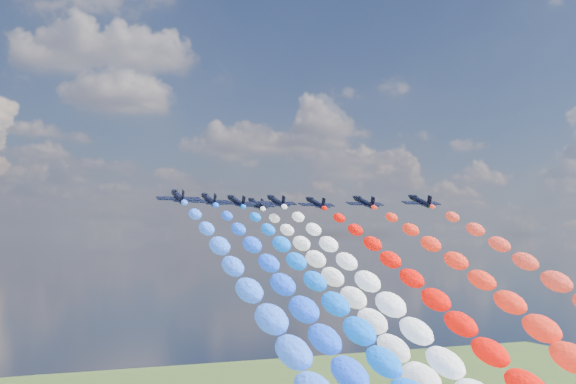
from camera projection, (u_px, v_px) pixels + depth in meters
name	position (u px, v px, depth m)	size (l,w,h in m)	color
jet_0	(178.00, 197.00, 151.00)	(8.89, 11.92, 2.63)	black
trail_0	(281.00, 356.00, 98.65)	(5.58, 106.50, 50.15)	#2C64FF
jet_1	(209.00, 200.00, 163.78)	(8.89, 11.92, 2.63)	black
trail_1	(314.00, 342.00, 111.44)	(5.58, 106.50, 50.15)	#174BFF
jet_2	(237.00, 201.00, 172.83)	(8.89, 11.92, 2.63)	black
trail_2	(346.00, 334.00, 120.49)	(5.58, 106.50, 50.15)	#0861FA
jet_3	(276.00, 201.00, 172.33)	(8.89, 11.92, 2.63)	black
trail_3	(403.00, 334.00, 119.99)	(5.58, 106.50, 50.15)	white
jet_4	(256.00, 204.00, 185.92)	(8.89, 11.92, 2.63)	black
trail_4	(362.00, 324.00, 133.57)	(5.58, 106.50, 50.15)	white
jet_5	(316.00, 203.00, 181.54)	(8.89, 11.92, 2.63)	black
trail_5	(450.00, 327.00, 129.19)	(5.58, 106.50, 50.15)	red
jet_6	(364.00, 202.00, 176.10)	(8.89, 11.92, 2.63)	black
trail_6	(524.00, 331.00, 123.75)	(5.58, 106.50, 50.15)	red
jet_7	(420.00, 201.00, 171.70)	(8.89, 11.92, 2.63)	black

